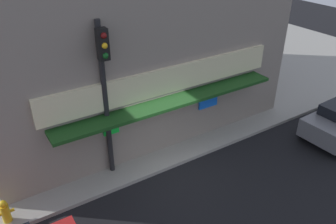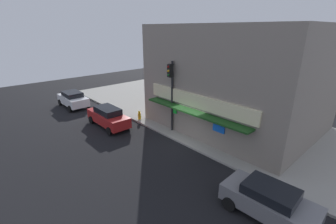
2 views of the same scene
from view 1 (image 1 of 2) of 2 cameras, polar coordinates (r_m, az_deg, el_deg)
ground_plane at (r=12.85m, az=0.61°, el=-9.49°), size 57.85×57.85×0.00m
sidewalk at (r=16.98m, az=-9.59°, el=0.97°), size 38.56×11.16×0.14m
corner_building at (r=16.09m, az=-10.08°, el=14.98°), size 12.26×10.87×8.02m
traffic_light at (r=10.83m, az=-10.58°, el=4.72°), size 0.32×0.58×5.48m
fire_hydrant at (r=11.62m, az=-25.67°, el=-14.82°), size 0.50×0.26×0.80m
trash_can at (r=13.92m, az=-0.55°, el=-3.10°), size 0.53×0.53×0.88m
pedestrian at (r=15.61m, az=6.10°, el=2.73°), size 0.53×0.44×1.73m
potted_plant_by_doorway at (r=16.73m, az=7.98°, el=3.21°), size 0.69×0.69×1.08m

